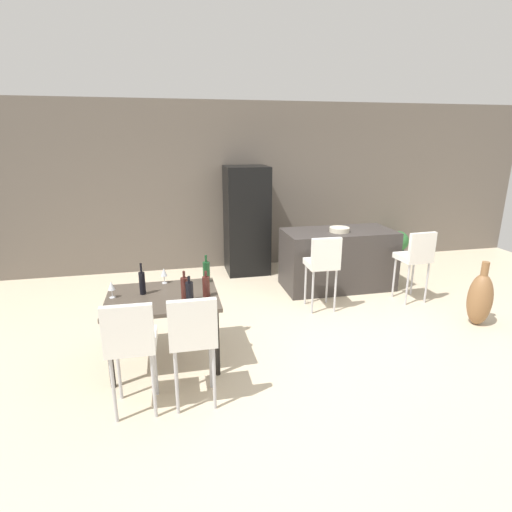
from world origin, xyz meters
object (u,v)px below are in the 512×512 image
dining_table (163,303)px  dining_chair_far (193,333)px  wine_bottle_far (190,294)px  wine_bottle_corner (185,289)px  bar_chair_middle (416,255)px  potted_plant (398,244)px  kitchen_island (338,259)px  wine_bottle_end (206,286)px  wine_bottle_inner (142,283)px  wine_glass_left (164,272)px  floor_vase (480,299)px  fruit_bowl (339,230)px  refrigerator (247,220)px  wine_glass_middle (111,286)px  bar_chair_left (323,262)px  wine_bottle_right (206,271)px  dining_chair_near (131,340)px

dining_table → dining_chair_far: bearing=-72.7°
wine_bottle_far → wine_bottle_corner: size_ratio=0.96×
bar_chair_middle → potted_plant: 2.09m
dining_chair_far → wine_bottle_corner: (-0.03, 0.61, 0.17)m
kitchen_island → potted_plant: kitchen_island is taller
kitchen_island → wine_bottle_end: wine_bottle_end is taller
wine_bottle_inner → wine_glass_left: size_ratio=1.92×
bar_chair_middle → floor_vase: bar_chair_middle is taller
bar_chair_middle → fruit_bowl: size_ratio=3.51×
fruit_bowl → kitchen_island: bearing=65.8°
floor_vase → bar_chair_middle: bearing=114.6°
wine_glass_left → potted_plant: 4.98m
wine_bottle_inner → refrigerator: (1.62, 2.65, 0.05)m
wine_bottle_corner → dining_table: bearing=137.6°
dining_table → floor_vase: 3.89m
wine_glass_middle → floor_vase: bearing=-0.4°
bar_chair_left → kitchen_island: bearing=54.2°
floor_vase → potted_plant: floor_vase is taller
bar_chair_left → floor_vase: size_ratio=1.26×
wine_bottle_end → fruit_bowl: size_ratio=0.90×
floor_vase → fruit_bowl: bearing=128.8°
wine_bottle_right → refrigerator: bearing=68.9°
kitchen_island → wine_bottle_far: bearing=-140.3°
bar_chair_left → wine_bottle_inner: size_ratio=3.15×
refrigerator → dining_chair_far: bearing=-108.2°
dining_chair_near → wine_bottle_inner: 0.93m
dining_chair_near → wine_bottle_far: size_ratio=3.41×
dining_chair_far → wine_glass_left: size_ratio=6.03×
bar_chair_middle → floor_vase: size_ratio=1.26×
bar_chair_middle → wine_glass_left: size_ratio=6.03×
floor_vase → potted_plant: bearing=79.5°
refrigerator → potted_plant: bearing=-0.2°
wine_bottle_corner → bar_chair_middle: bearing=18.3°
dining_chair_near → wine_bottle_corner: wine_bottle_corner is taller
fruit_bowl → potted_plant: (1.75, 1.15, -0.62)m
fruit_bowl → potted_plant: size_ratio=0.52×
wine_bottle_right → fruit_bowl: wine_bottle_right is taller
bar_chair_middle → dining_chair_far: size_ratio=1.00×
wine_bottle_corner → wine_bottle_inner: (-0.42, 0.30, -0.00)m
bar_chair_left → fruit_bowl: (0.53, 0.71, 0.26)m
wine_bottle_far → refrigerator: 3.29m
dining_chair_far → dining_table: bearing=107.3°
bar_chair_middle → potted_plant: bar_chair_middle is taller
dining_table → floor_vase: bearing=0.5°
bar_chair_left → dining_table: (-2.10, -0.88, -0.03)m
dining_chair_near → wine_bottle_corner: 0.79m
wine_bottle_right → wine_bottle_inner: (-0.68, -0.22, 0.00)m
wine_bottle_corner → wine_bottle_inner: 0.51m
potted_plant → bar_chair_left: bearing=-140.9°
wine_bottle_end → fruit_bowl: wine_bottle_end is taller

